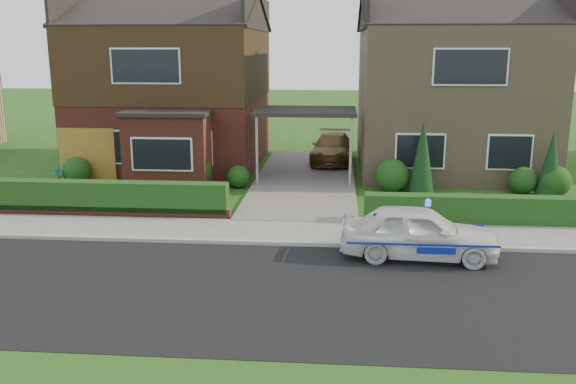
# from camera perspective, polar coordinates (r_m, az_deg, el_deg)

# --- Properties ---
(ground) EXTENTS (120.00, 120.00, 0.00)m
(ground) POSITION_cam_1_polar(r_m,az_deg,el_deg) (13.24, -0.98, -9.29)
(ground) COLOR #1D4312
(ground) RESTS_ON ground
(road) EXTENTS (60.00, 6.00, 0.02)m
(road) POSITION_cam_1_polar(r_m,az_deg,el_deg) (13.24, -0.98, -9.29)
(road) COLOR black
(road) RESTS_ON ground
(kerb) EXTENTS (60.00, 0.16, 0.12)m
(kerb) POSITION_cam_1_polar(r_m,az_deg,el_deg) (16.07, 0.09, -4.87)
(kerb) COLOR #9E9993
(kerb) RESTS_ON ground
(sidewalk) EXTENTS (60.00, 2.00, 0.10)m
(sidewalk) POSITION_cam_1_polar(r_m,az_deg,el_deg) (17.06, 0.37, -3.79)
(sidewalk) COLOR slate
(sidewalk) RESTS_ON ground
(driveway) EXTENTS (3.80, 12.00, 0.12)m
(driveway) POSITION_cam_1_polar(r_m,az_deg,el_deg) (23.72, 1.63, 1.21)
(driveway) COLOR #666059
(driveway) RESTS_ON ground
(house_left) EXTENTS (7.50, 9.53, 7.25)m
(house_left) POSITION_cam_1_polar(r_m,az_deg,el_deg) (27.00, -10.54, 10.54)
(house_left) COLOR maroon
(house_left) RESTS_ON ground
(house_right) EXTENTS (7.50, 8.06, 7.25)m
(house_right) POSITION_cam_1_polar(r_m,az_deg,el_deg) (26.57, 14.83, 9.96)
(house_right) COLOR #8F7557
(house_right) RESTS_ON ground
(carport_link) EXTENTS (3.80, 3.00, 2.77)m
(carport_link) POSITION_cam_1_polar(r_m,az_deg,el_deg) (23.26, 1.66, 7.45)
(carport_link) COLOR black
(carport_link) RESTS_ON ground
(garage_door) EXTENTS (2.20, 0.10, 2.10)m
(garage_door) POSITION_cam_1_polar(r_m,az_deg,el_deg) (24.39, -18.27, 3.24)
(garage_door) COLOR #955E20
(garage_door) RESTS_ON ground
(dwarf_wall) EXTENTS (7.70, 0.25, 0.36)m
(dwarf_wall) POSITION_cam_1_polar(r_m,az_deg,el_deg) (19.44, -16.66, -1.79)
(dwarf_wall) COLOR maroon
(dwarf_wall) RESTS_ON ground
(hedge_left) EXTENTS (7.50, 0.55, 0.90)m
(hedge_left) POSITION_cam_1_polar(r_m,az_deg,el_deg) (19.62, -16.47, -2.18)
(hedge_left) COLOR #113410
(hedge_left) RESTS_ON ground
(hedge_right) EXTENTS (7.50, 0.55, 0.80)m
(hedge_right) POSITION_cam_1_polar(r_m,az_deg,el_deg) (18.80, 18.62, -3.03)
(hedge_right) COLOR #113410
(hedge_right) RESTS_ON ground
(shrub_left_far) EXTENTS (1.08, 1.08, 1.08)m
(shrub_left_far) POSITION_cam_1_polar(r_m,az_deg,el_deg) (24.16, -19.14, 1.85)
(shrub_left_far) COLOR #113410
(shrub_left_far) RESTS_ON ground
(shrub_left_mid) EXTENTS (1.32, 1.32, 1.32)m
(shrub_left_mid) POSITION_cam_1_polar(r_m,az_deg,el_deg) (22.52, -8.82, 1.94)
(shrub_left_mid) COLOR #113410
(shrub_left_mid) RESTS_ON ground
(shrub_left_near) EXTENTS (0.84, 0.84, 0.84)m
(shrub_left_near) POSITION_cam_1_polar(r_m,az_deg,el_deg) (22.54, -4.67, 1.45)
(shrub_left_near) COLOR #113410
(shrub_left_near) RESTS_ON ground
(shrub_right_near) EXTENTS (1.20, 1.20, 1.20)m
(shrub_right_near) POSITION_cam_1_polar(r_m,az_deg,el_deg) (22.10, 9.72, 1.53)
(shrub_right_near) COLOR #113410
(shrub_right_near) RESTS_ON ground
(shrub_right_mid) EXTENTS (0.96, 0.96, 0.96)m
(shrub_right_mid) POSITION_cam_1_polar(r_m,az_deg,el_deg) (23.09, 21.13, 1.01)
(shrub_right_mid) COLOR #113410
(shrub_right_mid) RESTS_ON ground
(shrub_right_far) EXTENTS (1.08, 1.08, 1.08)m
(shrub_right_far) POSITION_cam_1_polar(r_m,az_deg,el_deg) (23.11, 23.73, 0.94)
(shrub_right_far) COLOR #113410
(shrub_right_far) RESTS_ON ground
(conifer_a) EXTENTS (0.90, 0.90, 2.60)m
(conifer_a) POSITION_cam_1_polar(r_m,az_deg,el_deg) (21.89, 12.45, 3.15)
(conifer_a) COLOR black
(conifer_a) RESTS_ON ground
(conifer_b) EXTENTS (0.90, 0.90, 2.20)m
(conifer_b) POSITION_cam_1_polar(r_m,az_deg,el_deg) (22.94, 23.39, 2.31)
(conifer_b) COLOR black
(conifer_b) RESTS_ON ground
(police_car) EXTENTS (3.53, 3.93, 1.47)m
(police_car) POSITION_cam_1_polar(r_m,az_deg,el_deg) (15.35, 12.15, -3.74)
(police_car) COLOR silver
(police_car) RESTS_ON ground
(driveway_car) EXTENTS (1.95, 4.32, 1.23)m
(driveway_car) POSITION_cam_1_polar(r_m,az_deg,el_deg) (27.00, 4.16, 4.16)
(driveway_car) COLOR brown
(driveway_car) RESTS_ON driveway
(potted_plant_a) EXTENTS (0.49, 0.41, 0.78)m
(potted_plant_a) POSITION_cam_1_polar(r_m,az_deg,el_deg) (23.96, -20.68, 1.26)
(potted_plant_a) COLOR gray
(potted_plant_a) RESTS_ON ground
(potted_plant_b) EXTENTS (0.47, 0.46, 0.66)m
(potted_plant_b) POSITION_cam_1_polar(r_m,az_deg,el_deg) (20.11, -13.62, -0.65)
(potted_plant_b) COLOR gray
(potted_plant_b) RESTS_ON ground
(potted_plant_c) EXTENTS (0.49, 0.49, 0.75)m
(potted_plant_c) POSITION_cam_1_polar(r_m,az_deg,el_deg) (19.46, -10.88, -0.85)
(potted_plant_c) COLOR gray
(potted_plant_c) RESTS_ON ground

